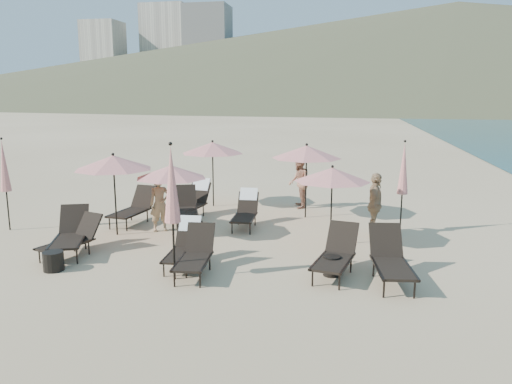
% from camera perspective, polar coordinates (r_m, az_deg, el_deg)
% --- Properties ---
extents(ground, '(800.00, 800.00, 0.00)m').
position_cam_1_polar(ground, '(10.66, -2.83, -9.41)').
color(ground, '#D6BA8C').
rests_on(ground, ground).
extents(volcanic_headland, '(690.00, 690.00, 55.00)m').
position_cam_1_polar(volcanic_headland, '(320.68, 23.71, 14.22)').
color(volcanic_headland, brown).
rests_on(volcanic_headland, ground).
extents(hotel_skyline, '(109.00, 82.00, 55.00)m').
position_cam_1_polar(hotel_skyline, '(297.56, -8.59, 14.87)').
color(hotel_skyline, beige).
rests_on(hotel_skyline, ground).
extents(lounger_0, '(1.26, 1.92, 1.03)m').
position_cam_1_polar(lounger_0, '(12.68, -20.46, -4.47)').
color(lounger_0, black).
rests_on(lounger_0, ground).
extents(lounger_1, '(1.07, 1.69, 0.91)m').
position_cam_1_polar(lounger_1, '(12.48, -20.22, -4.98)').
color(lounger_1, black).
rests_on(lounger_1, ground).
extents(lounger_2, '(0.67, 1.60, 0.98)m').
position_cam_1_polar(lounger_2, '(11.22, -8.16, -5.94)').
color(lounger_2, black).
rests_on(lounger_2, ground).
extents(lounger_3, '(0.76, 1.68, 0.94)m').
position_cam_1_polar(lounger_3, '(10.64, -6.96, -7.02)').
color(lounger_3, black).
rests_on(lounger_3, ground).
extents(lounger_4, '(0.99, 1.81, 0.99)m').
position_cam_1_polar(lounger_4, '(10.62, 9.13, -6.98)').
color(lounger_4, black).
rests_on(lounger_4, ground).
extents(lounger_5, '(0.90, 1.87, 1.03)m').
position_cam_1_polar(lounger_5, '(10.47, 15.15, -7.37)').
color(lounger_5, black).
rests_on(lounger_5, ground).
extents(lounger_6, '(0.92, 1.85, 1.02)m').
position_cam_1_polar(lounger_6, '(15.07, -13.79, -1.72)').
color(lounger_6, black).
rests_on(lounger_6, ground).
extents(lounger_7, '(1.21, 1.85, 1.00)m').
position_cam_1_polar(lounger_7, '(14.95, -8.02, -1.65)').
color(lounger_7, black).
rests_on(lounger_7, ground).
extents(lounger_8, '(0.91, 1.86, 1.11)m').
position_cam_1_polar(lounger_8, '(15.54, -7.22, -0.89)').
color(lounger_8, black).
rests_on(lounger_8, ground).
extents(lounger_9, '(0.67, 1.66, 1.02)m').
position_cam_1_polar(lounger_9, '(14.28, -1.17, -2.06)').
color(lounger_9, black).
rests_on(lounger_9, ground).
extents(umbrella_open_0, '(2.07, 2.07, 2.23)m').
position_cam_1_polar(umbrella_open_0, '(13.69, -15.99, 3.26)').
color(umbrella_open_0, black).
rests_on(umbrella_open_0, ground).
extents(umbrella_open_1, '(1.86, 1.86, 2.00)m').
position_cam_1_polar(umbrella_open_1, '(13.05, -9.68, 2.29)').
color(umbrella_open_1, black).
rests_on(umbrella_open_1, ground).
extents(umbrella_open_2, '(1.89, 1.89, 2.04)m').
position_cam_1_polar(umbrella_open_2, '(12.37, 8.71, 1.98)').
color(umbrella_open_2, black).
rests_on(umbrella_open_2, ground).
extents(umbrella_open_3, '(2.09, 2.09, 2.25)m').
position_cam_1_polar(umbrella_open_3, '(16.74, -4.99, 5.05)').
color(umbrella_open_3, black).
rests_on(umbrella_open_3, ground).
extents(umbrella_open_4, '(2.13, 2.13, 2.30)m').
position_cam_1_polar(umbrella_open_4, '(15.16, 5.80, 4.58)').
color(umbrella_open_4, black).
rests_on(umbrella_open_4, ground).
extents(umbrella_closed_0, '(0.33, 0.33, 2.82)m').
position_cam_1_polar(umbrella_closed_0, '(10.02, -9.61, 0.78)').
color(umbrella_closed_0, black).
rests_on(umbrella_closed_0, ground).
extents(umbrella_closed_1, '(0.30, 0.30, 2.55)m').
position_cam_1_polar(umbrella_closed_1, '(13.94, 16.51, 2.56)').
color(umbrella_closed_1, black).
rests_on(umbrella_closed_1, ground).
extents(umbrella_closed_2, '(0.30, 0.30, 2.60)m').
position_cam_1_polar(umbrella_closed_2, '(15.29, -26.86, 2.65)').
color(umbrella_closed_2, black).
rests_on(umbrella_closed_2, ground).
extents(side_table_0, '(0.44, 0.44, 0.42)m').
position_cam_1_polar(side_table_0, '(11.67, -22.14, -7.32)').
color(side_table_0, black).
rests_on(side_table_0, ground).
extents(side_table_1, '(0.36, 0.36, 0.42)m').
position_cam_1_polar(side_table_1, '(10.65, 8.65, -8.34)').
color(side_table_1, black).
rests_on(side_table_1, ground).
extents(beachgoer_a, '(0.67, 0.62, 1.54)m').
position_cam_1_polar(beachgoer_a, '(14.01, -10.93, -1.32)').
color(beachgoer_a, '#9E7B55').
rests_on(beachgoer_a, ground).
extents(beachgoer_b, '(0.78, 0.94, 1.75)m').
position_cam_1_polar(beachgoer_b, '(16.63, 4.92, 1.15)').
color(beachgoer_b, '#AA7258').
rests_on(beachgoer_b, ground).
extents(beachgoer_c, '(0.48, 1.03, 1.71)m').
position_cam_1_polar(beachgoer_c, '(13.59, 13.45, -1.44)').
color(beachgoer_c, tan).
rests_on(beachgoer_c, ground).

